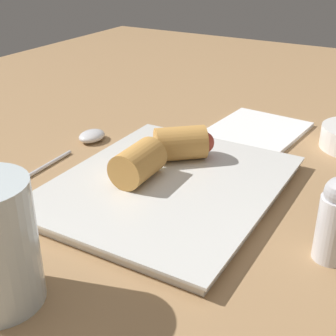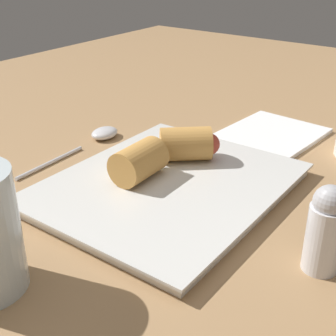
% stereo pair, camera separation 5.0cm
% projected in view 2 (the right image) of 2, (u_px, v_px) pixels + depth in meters
% --- Properties ---
extents(table_surface, '(1.80, 1.40, 0.02)m').
position_uv_depth(table_surface, '(170.00, 204.00, 0.53)').
color(table_surface, '#A87F54').
rests_on(table_surface, ground).
extents(serving_plate, '(0.28, 0.23, 0.01)m').
position_uv_depth(serving_plate, '(168.00, 187.00, 0.53)').
color(serving_plate, silver).
rests_on(serving_plate, table_surface).
extents(roll_front_left, '(0.07, 0.07, 0.04)m').
position_uv_depth(roll_front_left, '(189.00, 144.00, 0.57)').
color(roll_front_left, '#D19347').
rests_on(roll_front_left, serving_plate).
extents(roll_front_right, '(0.07, 0.04, 0.04)m').
position_uv_depth(roll_front_right, '(141.00, 161.00, 0.53)').
color(roll_front_right, '#D19347').
rests_on(roll_front_right, serving_plate).
extents(spoon, '(0.19, 0.04, 0.01)m').
position_uv_depth(spoon, '(99.00, 136.00, 0.67)').
color(spoon, silver).
rests_on(spoon, table_surface).
extents(napkin, '(0.16, 0.14, 0.01)m').
position_uv_depth(napkin, '(271.00, 134.00, 0.69)').
color(napkin, white).
rests_on(napkin, table_surface).
extents(salt_shaker, '(0.03, 0.03, 0.08)m').
position_uv_depth(salt_shaker, '(325.00, 229.00, 0.40)').
color(salt_shaker, silver).
rests_on(salt_shaker, table_surface).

